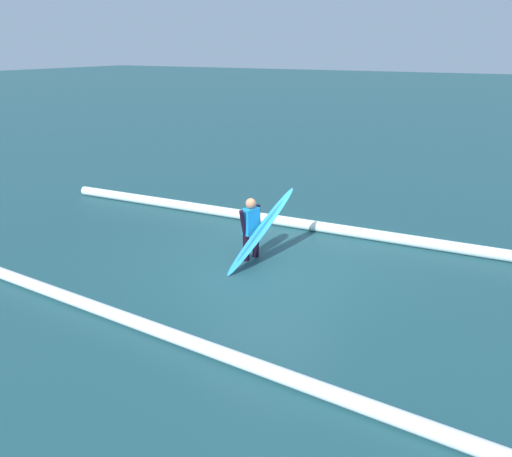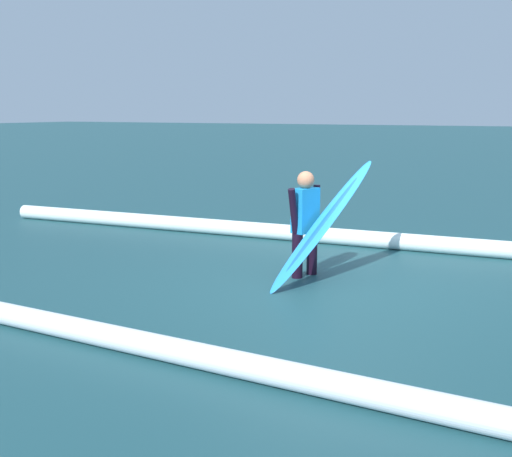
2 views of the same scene
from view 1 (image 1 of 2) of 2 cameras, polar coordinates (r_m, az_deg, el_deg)
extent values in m
plane|color=#1D484F|center=(9.56, 1.67, -4.76)|extent=(168.14, 168.14, 0.00)
cylinder|color=black|center=(9.89, -0.03, -1.99)|extent=(0.14, 0.14, 0.58)
cylinder|color=black|center=(9.71, -1.24, -2.44)|extent=(0.14, 0.14, 0.58)
cube|color=#198CD8|center=(9.58, -0.64, 0.93)|extent=(0.30, 0.39, 0.57)
sphere|color=tan|center=(9.45, -0.65, 3.15)|extent=(0.22, 0.22, 0.22)
cylinder|color=black|center=(9.72, 0.30, 1.24)|extent=(0.09, 0.09, 0.62)
cylinder|color=black|center=(9.45, -1.61, 0.62)|extent=(0.09, 0.24, 0.62)
ellipsoid|color=#268CE5|center=(9.42, 0.61, -0.29)|extent=(0.89, 1.82, 1.49)
ellipsoid|color=blue|center=(9.42, 0.61, -0.27)|extent=(0.60, 1.42, 1.20)
cylinder|color=white|center=(11.08, 17.02, -1.18)|extent=(18.71, 1.65, 0.26)
cylinder|color=white|center=(8.23, -18.24, -9.78)|extent=(19.64, 0.61, 0.22)
camera|label=2|loc=(2.43, -27.33, -43.62)|focal=45.20mm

